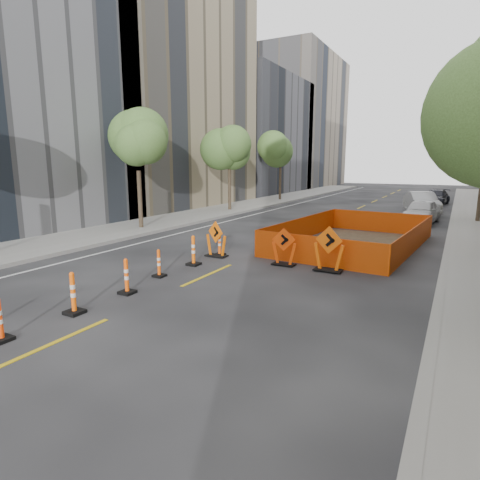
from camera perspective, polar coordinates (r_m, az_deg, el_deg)
The scene contains 21 objects.
ground_plane at distance 10.70m, azimuth -16.47°, elevation -9.93°, with size 140.00×140.00×0.00m, color black.
sidewalk_left at distance 25.22m, azimuth -11.81°, elevation 2.37°, with size 4.00×90.00×0.15m, color gray.
bld_left_c at distance 37.99m, azimuth -13.38°, elevation 24.79°, with size 12.00×18.00×26.00m, color tan.
bld_left_d at distance 52.24m, azimuth 0.92°, elevation 14.53°, with size 12.00×16.00×14.00m, color #4C4C51.
bld_left_e at distance 67.39m, azimuth 7.68°, elevation 16.19°, with size 12.00×20.00×20.00m, color gray.
tree_l_b at distance 23.08m, azimuth -14.37°, elevation 12.58°, with size 2.80×2.80×5.95m.
tree_l_c at distance 31.18m, azimuth -1.52°, elevation 12.40°, with size 2.80×2.80×5.95m.
tree_l_d at distance 40.15m, azimuth 5.80°, elevation 12.02°, with size 2.80×2.80×5.95m.
channelizer_1 at distance 9.99m, azimuth -30.99°, elevation -9.66°, with size 0.38×0.38×0.97m, color #FF400A, non-canonical shape.
channelizer_2 at distance 10.88m, azimuth -22.65°, elevation -6.97°, with size 0.43×0.43×1.09m, color #FF5C0A, non-canonical shape.
channelizer_3 at distance 12.02m, azimuth -15.85°, elevation -4.97°, with size 0.41×0.41×1.05m, color #FF550A, non-canonical shape.
channelizer_4 at distance 13.53m, azimuth -11.46°, elevation -3.24°, with size 0.37×0.37×0.94m, color #F9550A, non-canonical shape.
channelizer_5 at distance 14.83m, azimuth -6.65°, elevation -1.48°, with size 0.44×0.44×1.12m, color #FF640A, non-canonical shape.
channelizer_6 at distance 16.31m, azimuth -2.94°, elevation -0.50°, with size 0.39×0.39×1.00m, color #FF590A, non-canonical shape.
chevron_sign_left at distance 16.06m, azimuth -3.41°, elevation 0.14°, with size 0.97×0.58×1.45m, color #DC5D09, non-canonical shape.
chevron_sign_center at distance 14.77m, azimuth 6.27°, elevation -0.98°, with size 0.93×0.56×1.39m, color #FF4B0A, non-canonical shape.
chevron_sign_right at distance 14.18m, azimuth 12.53°, elevation -1.25°, with size 1.07×0.64×1.60m, color #F45D0A, non-canonical shape.
safety_fence at distance 18.98m, azimuth 15.89°, elevation 0.87°, with size 5.17×8.80×1.10m, color #DF520B, non-canonical shape.
parked_car_near at distance 27.44m, azimuth 24.37°, elevation 3.73°, with size 1.77×4.40×1.50m, color #BDBDBF.
parked_car_mid at distance 33.01m, azimuth 24.40°, elevation 4.87°, with size 1.69×4.83×1.59m, color #B7B7BD.
parked_car_far at distance 40.41m, azimuth 26.05°, elevation 5.49°, with size 1.86×4.58×1.33m, color black.
Camera 1 is at (7.20, -6.98, 3.73)m, focal length 30.00 mm.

